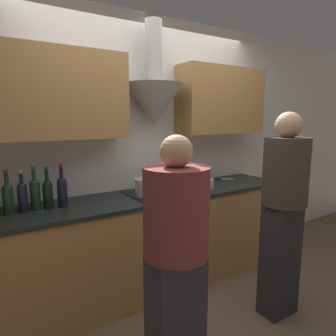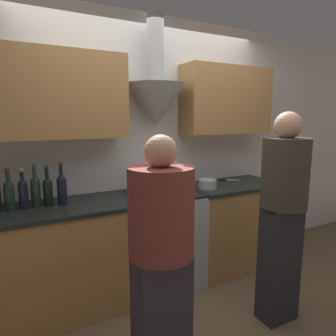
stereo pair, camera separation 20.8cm
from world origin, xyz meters
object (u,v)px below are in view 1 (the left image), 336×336
at_px(wine_bottle_4, 8,197).
at_px(wine_bottle_8, 62,190).
at_px(wine_bottle_5, 22,195).
at_px(wine_bottle_6, 35,192).
at_px(person_foreground_right, 283,207).
at_px(wine_bottle_7, 48,192).
at_px(mixing_bowl, 175,186).
at_px(stock_pot, 149,187).
at_px(person_foreground_left, 176,257).
at_px(orange_fruit, 265,180).
at_px(stove_range, 162,238).
at_px(saucepan, 205,183).

height_order(wine_bottle_4, wine_bottle_8, wine_bottle_8).
height_order(wine_bottle_5, wine_bottle_6, wine_bottle_6).
bearing_deg(wine_bottle_4, person_foreground_right, -27.21).
bearing_deg(person_foreground_right, wine_bottle_7, 148.84).
bearing_deg(mixing_bowl, stock_pot, -177.10).
xyz_separation_m(wine_bottle_4, person_foreground_left, (0.75, -1.08, -0.22)).
distance_m(wine_bottle_7, person_foreground_left, 1.20).
relative_size(person_foreground_left, person_foreground_right, 0.92).
distance_m(wine_bottle_7, stock_pot, 0.87).
bearing_deg(wine_bottle_8, orange_fruit, -7.31).
distance_m(stove_range, wine_bottle_6, 1.25).
bearing_deg(stove_range, wine_bottle_5, 177.58).
bearing_deg(person_foreground_right, mixing_bowl, 115.25).
xyz_separation_m(wine_bottle_4, saucepan, (1.76, -0.11, -0.09)).
xyz_separation_m(stove_range, wine_bottle_8, (-0.90, 0.04, 0.59)).
height_order(saucepan, person_foreground_left, person_foreground_left).
bearing_deg(wine_bottle_5, orange_fruit, -6.77).
xyz_separation_m(wine_bottle_6, stock_pot, (0.95, -0.07, -0.06)).
height_order(wine_bottle_4, orange_fruit, wine_bottle_4).
relative_size(stove_range, stock_pot, 3.54).
xyz_separation_m(wine_bottle_7, mixing_bowl, (1.16, -0.05, -0.09)).
height_order(orange_fruit, person_foreground_right, person_foreground_right).
distance_m(wine_bottle_6, mixing_bowl, 1.25).
xyz_separation_m(stock_pot, mixing_bowl, (0.29, 0.01, -0.03)).
bearing_deg(stove_range, mixing_bowl, 1.01).
bearing_deg(orange_fruit, wine_bottle_4, 173.54).
height_order(wine_bottle_6, person_foreground_left, person_foreground_left).
bearing_deg(person_foreground_left, wine_bottle_7, 113.75).
xyz_separation_m(stove_range, person_foreground_left, (-0.53, -1.03, 0.37)).
relative_size(wine_bottle_5, mixing_bowl, 1.22).
relative_size(wine_bottle_4, wine_bottle_7, 1.00).
xyz_separation_m(wine_bottle_4, person_foreground_right, (1.86, -0.96, -0.13)).
height_order(saucepan, person_foreground_right, person_foreground_right).
bearing_deg(wine_bottle_6, wine_bottle_5, -173.75).
distance_m(wine_bottle_4, wine_bottle_5, 0.10).
bearing_deg(wine_bottle_6, wine_bottle_4, -176.30).
relative_size(wine_bottle_7, mixing_bowl, 1.26).
bearing_deg(stock_pot, person_foreground_right, -51.09).
height_order(wine_bottle_7, mixing_bowl, wine_bottle_7).
height_order(wine_bottle_5, orange_fruit, wine_bottle_5).
xyz_separation_m(orange_fruit, person_foreground_left, (-1.71, -0.80, -0.12)).
distance_m(saucepan, person_foreground_right, 0.86).
relative_size(wine_bottle_4, person_foreground_left, 0.21).
bearing_deg(orange_fruit, mixing_bowl, 167.22).
bearing_deg(wine_bottle_6, wine_bottle_8, -6.98).
bearing_deg(mixing_bowl, orange_fruit, -12.78).
bearing_deg(mixing_bowl, wine_bottle_5, 177.95).
bearing_deg(stock_pot, wine_bottle_8, 176.34).
distance_m(wine_bottle_8, saucepan, 1.38).
relative_size(stock_pot, person_foreground_right, 0.16).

